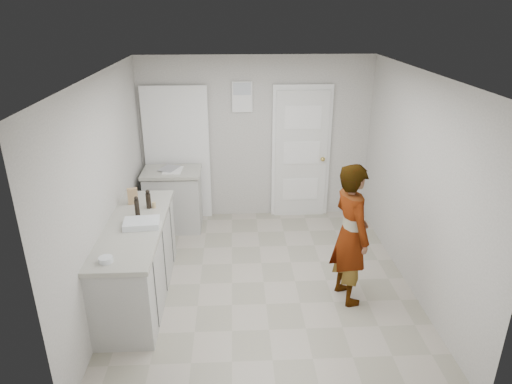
{
  "coord_description": "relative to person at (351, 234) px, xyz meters",
  "views": [
    {
      "loc": [
        -0.33,
        -4.74,
        3.16
      ],
      "look_at": [
        -0.07,
        0.4,
        1.03
      ],
      "focal_mm": 32.0,
      "sensor_mm": 36.0,
      "label": 1
    }
  ],
  "objects": [
    {
      "name": "oil_cruet_a",
      "position": [
        -2.28,
        0.58,
        0.22
      ],
      "size": [
        0.06,
        0.06,
        0.23
      ],
      "color": "black",
      "rests_on": "main_counter"
    },
    {
      "name": "oil_cruet_b",
      "position": [
        -2.37,
        0.35,
        0.23
      ],
      "size": [
        0.05,
        0.05,
        0.25
      ],
      "color": "black",
      "rests_on": "main_counter"
    },
    {
      "name": "ground",
      "position": [
        -0.93,
        0.34,
        -0.82
      ],
      "size": [
        4.0,
        4.0,
        0.0
      ],
      "primitive_type": "plane",
      "color": "gray",
      "rests_on": "ground"
    },
    {
      "name": "main_counter",
      "position": [
        -2.38,
        0.14,
        -0.39
      ],
      "size": [
        0.64,
        1.96,
        0.93
      ],
      "color": "silver",
      "rests_on": "ground"
    },
    {
      "name": "spice_jar",
      "position": [
        -2.23,
        0.58,
        0.14
      ],
      "size": [
        0.05,
        0.05,
        0.07
      ],
      "primitive_type": "cylinder",
      "color": "tan",
      "rests_on": "main_counter"
    },
    {
      "name": "cake_mix_box",
      "position": [
        -2.49,
        0.71,
        0.21
      ],
      "size": [
        0.13,
        0.08,
        0.2
      ],
      "primitive_type": "cube",
      "rotation": [
        0.0,
        0.0,
        0.26
      ],
      "color": "#98774C",
      "rests_on": "main_counter"
    },
    {
      "name": "papers",
      "position": [
        -2.16,
        1.89,
        0.11
      ],
      "size": [
        0.28,
        0.35,
        0.01
      ],
      "primitive_type": "cube",
      "rotation": [
        0.0,
        0.0,
        -0.05
      ],
      "color": "white",
      "rests_on": "side_counter"
    },
    {
      "name": "baking_dish",
      "position": [
        -2.28,
        0.1,
        0.14
      ],
      "size": [
        0.4,
        0.3,
        0.07
      ],
      "rotation": [
        0.0,
        0.0,
        0.09
      ],
      "color": "silver",
      "rests_on": "main_counter"
    },
    {
      "name": "side_counter",
      "position": [
        -2.18,
        1.89,
        -0.39
      ],
      "size": [
        0.84,
        0.61,
        0.93
      ],
      "color": "silver",
      "rests_on": "ground"
    },
    {
      "name": "egg_bowl",
      "position": [
        -2.48,
        -0.64,
        0.13
      ],
      "size": [
        0.13,
        0.13,
        0.05
      ],
      "color": "silver",
      "rests_on": "main_counter"
    },
    {
      "name": "room_shell",
      "position": [
        -1.11,
        2.3,
        0.21
      ],
      "size": [
        4.0,
        4.0,
        4.0
      ],
      "color": "#A6A39D",
      "rests_on": "ground"
    },
    {
      "name": "person",
      "position": [
        0.0,
        0.0,
        0.0
      ],
      "size": [
        0.53,
        0.68,
        1.64
      ],
      "primitive_type": "imported",
      "rotation": [
        0.0,
        0.0,
        1.83
      ],
      "color": "silver",
      "rests_on": "ground"
    }
  ]
}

